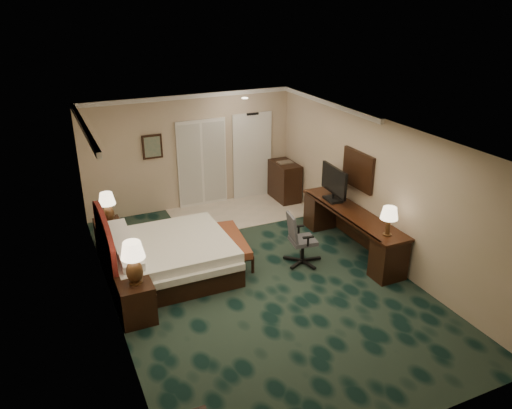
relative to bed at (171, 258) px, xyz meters
name	(u,v)px	position (x,y,z in m)	size (l,w,h in m)	color
floor	(257,279)	(1.35, -0.83, -0.33)	(5.00, 7.50, 0.00)	black
ceiling	(258,134)	(1.35, -0.83, 2.37)	(5.00, 7.50, 0.00)	white
wall_back	(191,152)	(1.35, 2.92, 1.02)	(5.00, 0.00, 2.70)	#CAB09D
wall_front	(402,339)	(1.35, -4.58, 1.02)	(5.00, 0.00, 2.70)	#CAB09D
wall_left	(107,239)	(-1.15, -0.83, 1.02)	(0.00, 7.50, 2.70)	#CAB09D
wall_right	(377,189)	(3.85, -0.83, 1.02)	(0.00, 7.50, 2.70)	#CAB09D
crown_molding	(258,137)	(1.35, -0.83, 2.32)	(5.00, 7.50, 0.10)	white
tile_patch	(241,212)	(2.25, 2.07, -0.33)	(3.20, 1.70, 0.01)	beige
headboard	(106,247)	(-1.09, 0.17, 0.37)	(0.12, 2.00, 1.40)	#4A1208
entry_door	(252,156)	(2.90, 2.89, 0.72)	(1.02, 0.06, 2.18)	white
closet_doors	(202,163)	(1.60, 2.88, 0.72)	(1.20, 0.06, 2.10)	#B8B4A6
wall_art	(152,147)	(0.45, 2.88, 1.27)	(0.45, 0.06, 0.55)	#486B59
wall_mirror	(358,170)	(3.81, -0.23, 1.22)	(0.05, 0.95, 0.75)	white
bed	(171,258)	(0.00, 0.00, 0.00)	(2.10, 1.95, 0.67)	silver
nightstand_near	(136,301)	(-0.87, -1.12, -0.01)	(0.52, 0.60, 0.66)	black
nightstand_far	(109,236)	(-0.88, 1.40, -0.02)	(0.50, 0.57, 0.63)	black
lamp_near	(134,263)	(-0.84, -1.12, 0.67)	(0.37, 0.37, 0.70)	black
lamp_far	(108,208)	(-0.84, 1.37, 0.60)	(0.33, 0.33, 0.62)	black
bed_bench	(230,248)	(1.17, 0.04, -0.09)	(0.50, 1.45, 0.49)	brown
desk	(351,231)	(3.52, -0.56, 0.08)	(0.62, 2.87, 0.83)	black
tv	(334,184)	(3.48, 0.10, 0.86)	(0.08, 0.93, 0.72)	black
desk_lamp	(389,221)	(3.49, -1.66, 0.77)	(0.31, 0.31, 0.54)	black
desk_chair	(303,238)	(2.39, -0.63, 0.18)	(0.60, 0.56, 1.04)	#413F4B
minibar	(285,181)	(3.55, 2.37, 0.14)	(0.50, 0.90, 0.95)	black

